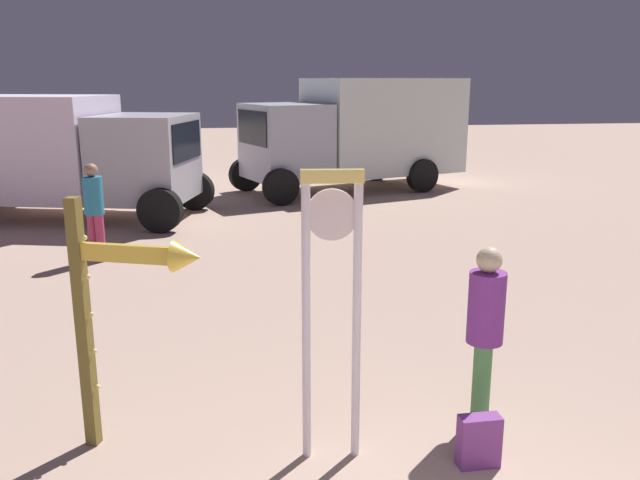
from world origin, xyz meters
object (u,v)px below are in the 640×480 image
Objects in this scene: arrow_sign at (124,293)px; box_truck_far at (38,151)px; backpack at (479,441)px; person_near_clock at (485,329)px; box_truck_near at (360,130)px; standing_clock at (332,287)px; person_distant at (94,207)px.

box_truck_far is at bearing 106.77° from arrow_sign.
backpack is at bearing -14.34° from arrow_sign.
backpack is at bearing -113.85° from person_near_clock.
box_truck_far is at bearing 118.13° from backpack.
arrow_sign is 13.56m from box_truck_near.
person_near_clock is (2.99, -0.11, -0.45)m from arrow_sign.
backpack is at bearing -61.87° from box_truck_far.
arrow_sign is 3.05m from backpack.
person_near_clock is at bearing -59.42° from box_truck_far.
backpack is (1.13, -0.34, -1.23)m from standing_clock.
standing_clock is at bearing -170.04° from person_near_clock.
backpack is at bearing -98.71° from box_truck_near.
box_truck_far reaches higher than backpack.
box_truck_near reaches higher than backpack.
arrow_sign is 4.94× the size of backpack.
box_truck_far is at bearing 114.15° from person_distant.
box_truck_near is (2.05, 13.39, 1.43)m from backpack.
box_truck_near is at bearing 82.03° from person_near_clock.
person_distant is 8.96m from box_truck_near.
standing_clock reaches higher than person_near_clock.
backpack is at bearing -59.65° from person_distant.
standing_clock is 1.42× the size of person_distant.
person_near_clock is at bearing 9.96° from standing_clock.
person_near_clock is (1.39, 0.24, -0.52)m from standing_clock.
backpack is 0.06× the size of box_truck_far.
standing_clock is 0.35× the size of box_truck_near.
standing_clock is at bearing -66.16° from person_distant.
box_truck_near reaches higher than arrow_sign.
person_near_clock is 12.94m from box_truck_near.
arrow_sign is at bearing -73.23° from box_truck_far.
arrow_sign reaches higher than person_distant.
person_near_clock is 3.83× the size of backpack.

